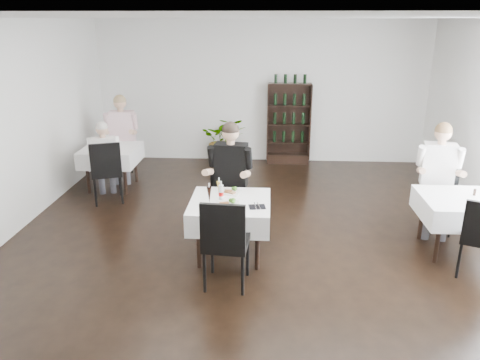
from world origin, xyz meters
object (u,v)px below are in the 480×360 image
potted_tree (225,140)px  wine_shelf (289,125)px  main_table (230,211)px  diner_main (230,171)px

potted_tree → wine_shelf: bearing=4.9°
wine_shelf → potted_tree: 1.41m
wine_shelf → potted_tree: size_ratio=1.70×
main_table → wine_shelf: bearing=78.2°
main_table → diner_main: bearing=95.1°
wine_shelf → main_table: wine_shelf is taller
wine_shelf → main_table: (-0.90, -4.31, -0.23)m
main_table → potted_tree: 4.22m
diner_main → potted_tree: bearing=96.6°
potted_tree → diner_main: 3.59m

